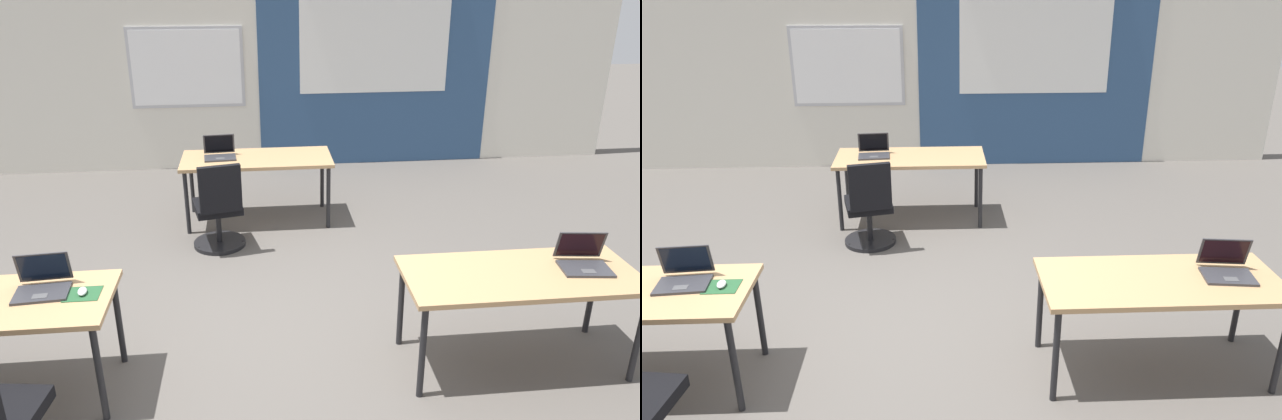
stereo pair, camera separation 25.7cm
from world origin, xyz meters
TOP-DOWN VIEW (x-y plane):
  - ground_plane at (0.00, 0.00)m, footprint 24.00×24.00m
  - back_wall_assembly at (0.04, 4.20)m, footprint 10.00×0.27m
  - desk_near_right at (1.75, -0.60)m, footprint 1.60×0.70m
  - desk_far_center at (0.00, 2.20)m, footprint 1.60×0.70m
  - laptop_far_left at (-0.39, 2.24)m, footprint 0.35×0.31m
  - chair_far_left at (-0.39, 1.51)m, footprint 0.52×0.58m
  - laptop_near_right_end at (2.21, -0.56)m, footprint 0.36×0.33m
  - laptop_near_left_inner at (-1.39, -0.50)m, footprint 0.35×0.31m
  - mousepad_near_left_inner at (-1.13, -0.57)m, footprint 0.22×0.19m
  - mouse_near_left_inner at (-1.13, -0.57)m, footprint 0.07×0.11m

SIDE VIEW (x-z plane):
  - ground_plane at x=0.00m, z-range 0.00..0.00m
  - chair_far_left at x=-0.39m, z-range -0.08..0.84m
  - desk_near_right at x=1.75m, z-range 0.30..1.02m
  - desk_far_center at x=0.00m, z-range 0.30..1.02m
  - mousepad_near_left_inner at x=-1.13m, z-range 0.72..0.72m
  - mouse_near_left_inner at x=-1.13m, z-range 0.72..0.76m
  - laptop_near_right_end at x=2.21m, z-range 0.65..0.88m
  - laptop_far_left at x=-0.39m, z-range 0.65..0.89m
  - laptop_near_left_inner at x=-1.39m, z-range 0.65..0.89m
  - back_wall_assembly at x=0.04m, z-range 0.01..2.81m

